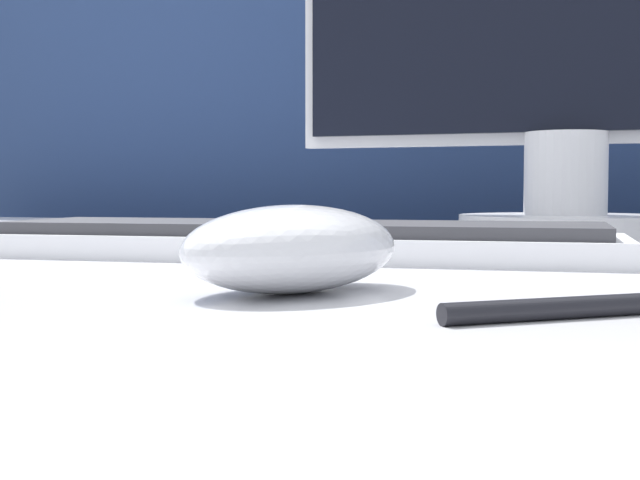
{
  "coord_description": "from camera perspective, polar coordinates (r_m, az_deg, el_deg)",
  "views": [
    {
      "loc": [
        0.19,
        -0.62,
        0.77
      ],
      "look_at": [
        0.05,
        -0.22,
        0.74
      ],
      "focal_mm": 50.0,
      "sensor_mm": 36.0,
      "label": 1
    }
  ],
  "objects": [
    {
      "name": "partition_panel",
      "position": [
        1.34,
        11.67,
        -1.35
      ],
      "size": [
        5.0,
        0.03,
        1.32
      ],
      "color": "navy",
      "rests_on": "ground_plane"
    },
    {
      "name": "computer_mouse_near",
      "position": [
        0.4,
        -1.73,
        -0.56
      ],
      "size": [
        0.11,
        0.14,
        0.04
      ],
      "rotation": [
        0.0,
        0.0,
        -0.37
      ],
      "color": "silver",
      "rests_on": "desk"
    },
    {
      "name": "keyboard",
      "position": [
        0.61,
        -1.3,
        -0.01
      ],
      "size": [
        0.44,
        0.17,
        0.02
      ],
      "rotation": [
        0.0,
        0.0,
        0.09
      ],
      "color": "white",
      "rests_on": "desk"
    },
    {
      "name": "pen",
      "position": [
        0.35,
        18.77,
        -3.94
      ],
      "size": [
        0.12,
        0.1,
        0.01
      ],
      "rotation": [
        0.0,
        0.0,
        0.71
      ],
      "color": "black",
      "rests_on": "desk"
    }
  ]
}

